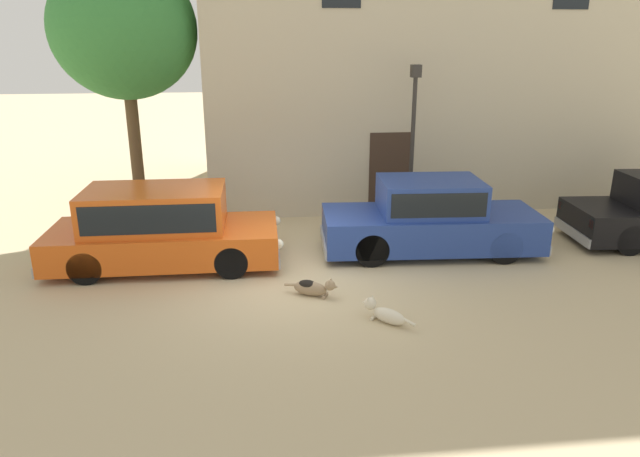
{
  "coord_description": "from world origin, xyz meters",
  "views": [
    {
      "loc": [
        -0.54,
        -10.04,
        4.31
      ],
      "look_at": [
        0.61,
        0.2,
        0.9
      ],
      "focal_mm": 32.37,
      "sensor_mm": 36.0,
      "label": 1
    }
  ],
  "objects_px": {
    "parked_sedan_second": "(430,217)",
    "stray_dog_spotted": "(313,287)",
    "acacia_tree_left": "(124,30)",
    "parked_sedan_nearest": "(160,226)",
    "stray_dog_tan": "(384,313)",
    "street_lamp": "(413,124)"
  },
  "relations": [
    {
      "from": "street_lamp",
      "to": "stray_dog_spotted",
      "type": "bearing_deg",
      "value": -124.68
    },
    {
      "from": "parked_sedan_second",
      "to": "stray_dog_spotted",
      "type": "relative_size",
      "value": 4.99
    },
    {
      "from": "parked_sedan_nearest",
      "to": "stray_dog_spotted",
      "type": "relative_size",
      "value": 4.88
    },
    {
      "from": "parked_sedan_second",
      "to": "stray_dog_spotted",
      "type": "height_order",
      "value": "parked_sedan_second"
    },
    {
      "from": "stray_dog_tan",
      "to": "street_lamp",
      "type": "relative_size",
      "value": 0.21
    },
    {
      "from": "parked_sedan_second",
      "to": "stray_dog_spotted",
      "type": "xyz_separation_m",
      "value": [
        -2.66,
        -1.95,
        -0.6
      ]
    },
    {
      "from": "stray_dog_tan",
      "to": "acacia_tree_left",
      "type": "relative_size",
      "value": 0.13
    },
    {
      "from": "parked_sedan_second",
      "to": "stray_dog_tan",
      "type": "xyz_separation_m",
      "value": [
        -1.63,
        -3.03,
        -0.61
      ]
    },
    {
      "from": "stray_dog_tan",
      "to": "street_lamp",
      "type": "bearing_deg",
      "value": -63.55
    },
    {
      "from": "stray_dog_spotted",
      "to": "stray_dog_tan",
      "type": "bearing_deg",
      "value": -21.88
    },
    {
      "from": "parked_sedan_second",
      "to": "acacia_tree_left",
      "type": "distance_m",
      "value": 8.36
    },
    {
      "from": "parked_sedan_nearest",
      "to": "stray_dog_tan",
      "type": "relative_size",
      "value": 5.96
    },
    {
      "from": "street_lamp",
      "to": "acacia_tree_left",
      "type": "bearing_deg",
      "value": 166.94
    },
    {
      "from": "parked_sedan_second",
      "to": "acacia_tree_left",
      "type": "bearing_deg",
      "value": 154.35
    },
    {
      "from": "parked_sedan_nearest",
      "to": "street_lamp",
      "type": "xyz_separation_m",
      "value": [
        5.59,
        2.19,
        1.59
      ]
    },
    {
      "from": "parked_sedan_second",
      "to": "acacia_tree_left",
      "type": "xyz_separation_m",
      "value": [
        -6.56,
        3.6,
        3.72
      ]
    },
    {
      "from": "acacia_tree_left",
      "to": "parked_sedan_second",
      "type": "bearing_deg",
      "value": -28.73
    },
    {
      "from": "parked_sedan_second",
      "to": "acacia_tree_left",
      "type": "relative_size",
      "value": 0.76
    },
    {
      "from": "parked_sedan_nearest",
      "to": "parked_sedan_second",
      "type": "xyz_separation_m",
      "value": [
        5.48,
        0.14,
        -0.05
      ]
    },
    {
      "from": "stray_dog_spotted",
      "to": "street_lamp",
      "type": "xyz_separation_m",
      "value": [
        2.77,
        4.0,
        2.24
      ]
    },
    {
      "from": "parked_sedan_second",
      "to": "street_lamp",
      "type": "height_order",
      "value": "street_lamp"
    },
    {
      "from": "parked_sedan_second",
      "to": "stray_dog_tan",
      "type": "relative_size",
      "value": 6.09
    }
  ]
}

